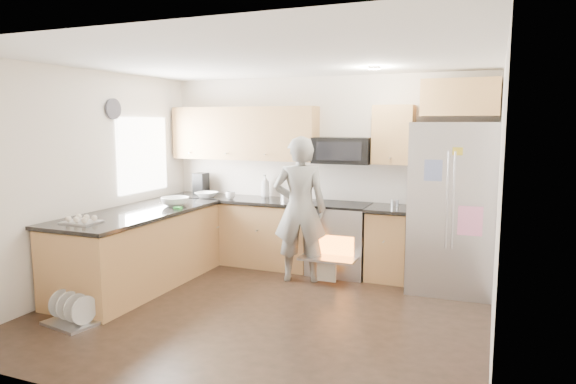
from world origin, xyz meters
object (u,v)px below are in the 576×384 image
at_px(refrigerator, 453,208).
at_px(dish_rack, 73,315).
at_px(stove_range, 340,223).
at_px(person, 300,209).

xyz_separation_m(refrigerator, dish_rack, (-3.37, -2.50, -0.91)).
bearing_deg(stove_range, refrigerator, -6.87).
distance_m(stove_range, dish_rack, 3.36).
bearing_deg(dish_rack, stove_range, 53.89).
distance_m(stove_range, person, 0.66).
height_order(stove_range, refrigerator, refrigerator).
height_order(stove_range, person, person).
relative_size(stove_range, person, 0.98).
relative_size(refrigerator, person, 1.09).
distance_m(refrigerator, dish_rack, 4.29).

